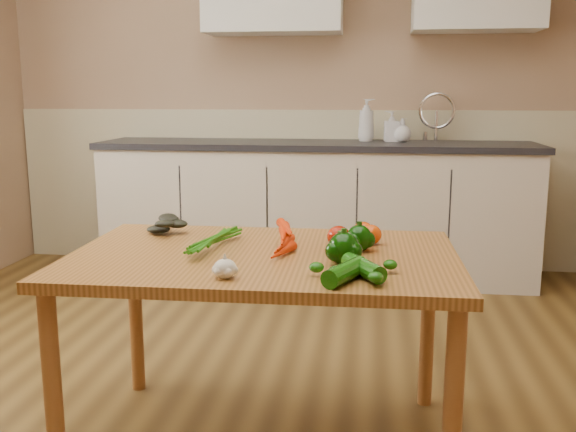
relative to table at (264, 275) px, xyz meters
The scene contains 17 objects.
room 0.68m from the table, 147.29° to the left, with size 4.04×5.04×2.64m.
counter_run 2.16m from the table, 90.02° to the left, with size 2.84×0.64×1.14m.
table is the anchor object (origin of this frame).
soap_bottle_a 2.32m from the table, 82.22° to the left, with size 0.11×0.11×0.28m, color silver.
soap_bottle_b 2.32m from the table, 78.00° to the left, with size 0.09×0.09×0.20m, color silver.
soap_bottle_c 2.32m from the table, 76.24° to the left, with size 0.12×0.12×0.15m, color silver.
carrot_bunch 0.12m from the table, 107.81° to the left, with size 0.24×0.18×0.06m, color red, non-canonical shape.
leafy_greens 0.52m from the table, 150.95° to the left, with size 0.18×0.17×0.09m, color black, non-canonical shape.
garlic_bulb 0.33m from the table, 101.20° to the right, with size 0.07×0.07×0.06m, color beige.
pepper_a 0.29m from the table, ahead, with size 0.08×0.08×0.08m, color black.
pepper_b 0.35m from the table, 12.95° to the left, with size 0.09×0.09×0.09m, color black.
pepper_c 0.32m from the table, 21.06° to the right, with size 0.10×0.10×0.10m, color black.
tomato_a 0.30m from the table, 26.78° to the left, with size 0.08×0.08×0.07m, color #941202.
tomato_b 0.41m from the table, 34.96° to the left, with size 0.08×0.08×0.07m, color #D74005.
tomato_c 0.41m from the table, 26.41° to the left, with size 0.08×0.08×0.07m, color #D74005.
zucchini_a 0.42m from the table, 35.19° to the right, with size 0.05×0.05×0.18m, color #0F4707.
zucchini_b 0.42m from the table, 45.86° to the right, with size 0.06×0.06×0.19m, color #0F4707.
Camera 1 is at (0.56, -2.01, 1.22)m, focal length 40.00 mm.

